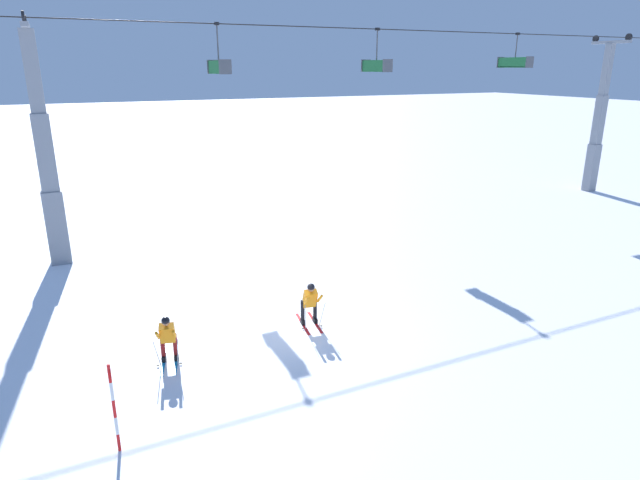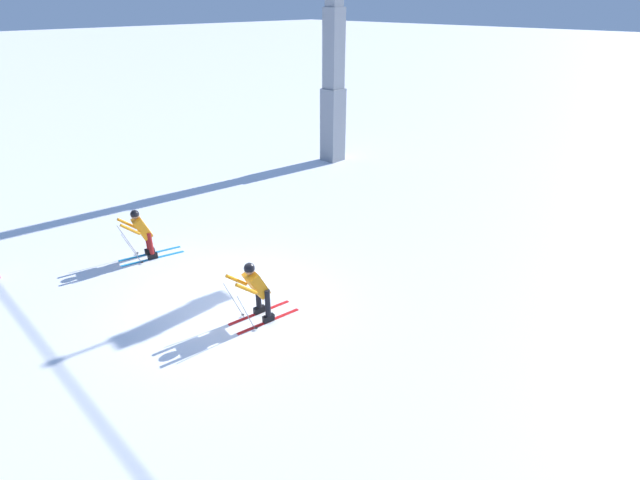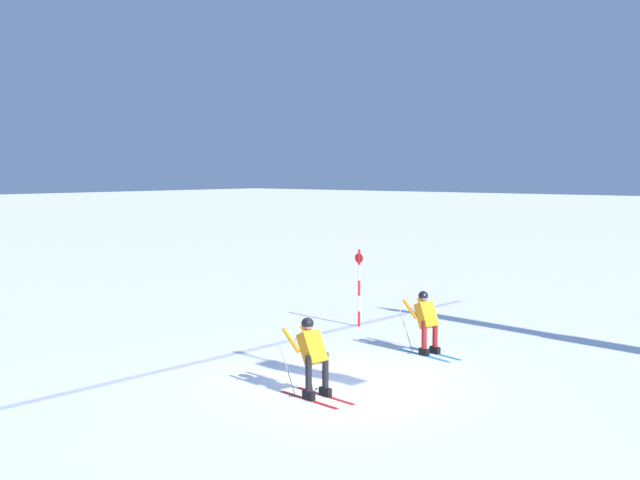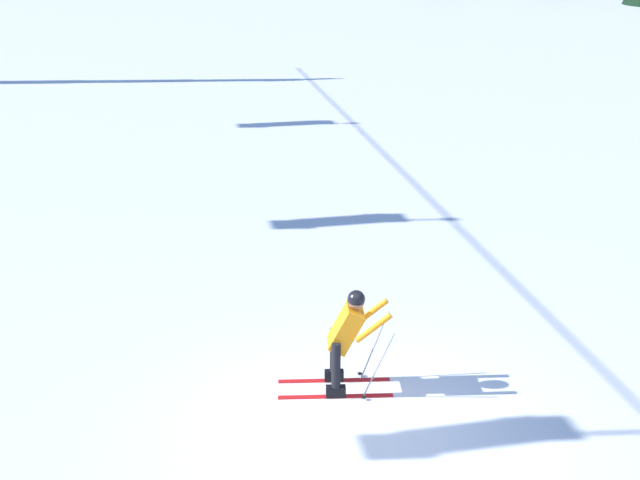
# 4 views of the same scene
# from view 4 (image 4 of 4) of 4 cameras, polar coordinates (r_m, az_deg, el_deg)

# --- Properties ---
(ground_plane) EXTENTS (260.00, 260.00, 0.00)m
(ground_plane) POSITION_cam_4_polar(r_m,az_deg,el_deg) (11.15, 3.58, -13.21)
(ground_plane) COLOR white
(skier_carving_main) EXTENTS (0.85, 1.72, 1.70)m
(skier_carving_main) POSITION_cam_4_polar(r_m,az_deg,el_deg) (11.54, 1.89, -6.55)
(skier_carving_main) COLOR red
(skier_carving_main) RESTS_ON ground_plane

